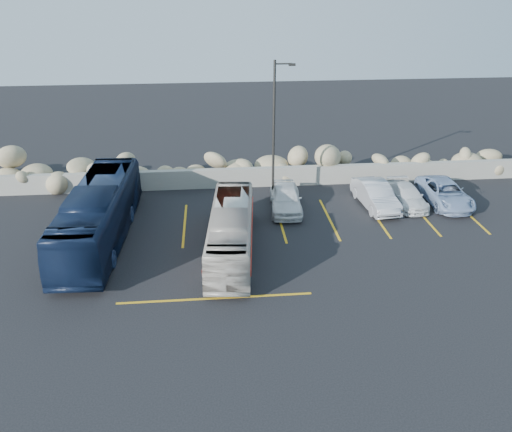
{
  "coord_description": "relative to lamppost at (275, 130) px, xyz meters",
  "views": [
    {
      "loc": [
        -0.85,
        -16.76,
        12.04
      ],
      "look_at": [
        1.03,
        4.0,
        1.83
      ],
      "focal_mm": 35.0,
      "sensor_mm": 36.0,
      "label": 1
    }
  ],
  "objects": [
    {
      "name": "ground",
      "position": [
        -2.56,
        -9.5,
        -4.3
      ],
      "size": [
        90.0,
        90.0,
        0.0
      ],
      "primitive_type": "plane",
      "color": "black",
      "rests_on": "ground"
    },
    {
      "name": "car_c",
      "position": [
        7.57,
        -1.06,
        -3.75
      ],
      "size": [
        1.56,
        3.75,
        1.08
      ],
      "primitive_type": "imported",
      "rotation": [
        0.0,
        0.0,
        0.01
      ],
      "color": "white",
      "rests_on": "ground"
    },
    {
      "name": "car_d",
      "position": [
        9.78,
        -1.05,
        -3.66
      ],
      "size": [
        2.14,
        4.59,
        1.27
      ],
      "primitive_type": "imported",
      "rotation": [
        0.0,
        0.0,
        -0.01
      ],
      "color": "#8AA1C4",
      "rests_on": "ground"
    },
    {
      "name": "tour_coach",
      "position": [
        -9.08,
        -3.76,
        -2.87
      ],
      "size": [
        2.81,
        10.29,
        2.84
      ],
      "primitive_type": "imported",
      "rotation": [
        0.0,
        0.0,
        -0.04
      ],
      "color": "#101D37",
      "rests_on": "ground"
    },
    {
      "name": "seawall",
      "position": [
        -2.56,
        2.5,
        -3.7
      ],
      "size": [
        60.0,
        0.4,
        1.2
      ],
      "primitive_type": "cube",
      "color": "gray",
      "rests_on": "ground"
    },
    {
      "name": "parking_lines",
      "position": [
        2.09,
        -3.93,
        -4.29
      ],
      "size": [
        18.16,
        9.36,
        0.01
      ],
      "color": "gold",
      "rests_on": "ground"
    },
    {
      "name": "car_b",
      "position": [
        5.67,
        -1.12,
        -3.59
      ],
      "size": [
        1.87,
        4.38,
        1.4
      ],
      "primitive_type": "imported",
      "rotation": [
        0.0,
        0.0,
        0.09
      ],
      "color": "silver",
      "rests_on": "ground"
    },
    {
      "name": "lamppost",
      "position": [
        0.0,
        0.0,
        0.0
      ],
      "size": [
        1.14,
        0.18,
        8.0
      ],
      "color": "#2C2A27",
      "rests_on": "ground"
    },
    {
      "name": "riprap_pile",
      "position": [
        -2.56,
        3.7,
        -3.0
      ],
      "size": [
        54.0,
        2.8,
        2.6
      ],
      "primitive_type": null,
      "color": "tan",
      "rests_on": "ground"
    },
    {
      "name": "car_a",
      "position": [
        0.55,
        -1.08,
        -3.59
      ],
      "size": [
        1.98,
        4.28,
        1.42
      ],
      "primitive_type": "imported",
      "rotation": [
        0.0,
        0.0,
        -0.07
      ],
      "color": "white",
      "rests_on": "ground"
    },
    {
      "name": "vintage_bus",
      "position": [
        -2.7,
        -5.57,
        -3.16
      ],
      "size": [
        2.66,
        8.27,
        2.26
      ],
      "primitive_type": "imported",
      "rotation": [
        0.0,
        0.0,
        -0.09
      ],
      "color": "beige",
      "rests_on": "ground"
    }
  ]
}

